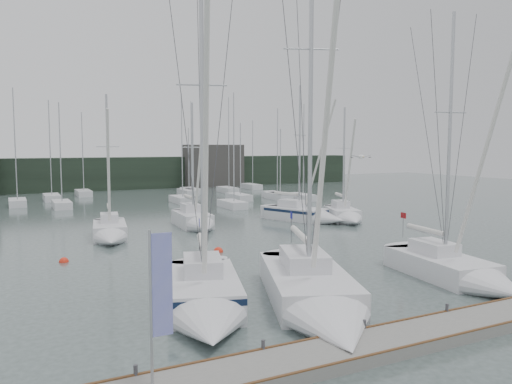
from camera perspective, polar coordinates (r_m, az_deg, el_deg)
ground at (r=22.80m, az=9.72°, el=-12.05°), size 160.00×160.00×0.00m
dock at (r=19.17m, az=18.95°, el=-15.02°), size 24.00×2.00×0.40m
far_treeline at (r=80.64m, az=-17.39°, el=2.00°), size 90.00×4.00×5.00m
far_building_right at (r=83.51m, az=-4.89°, el=3.01°), size 10.00×3.00×7.00m
mast_forest at (r=61.14m, az=-16.69°, el=-0.85°), size 52.55×25.69×14.30m
sailboat_near_left at (r=20.30m, az=-5.78°, el=-12.37°), size 5.49×9.35×15.57m
sailboat_near_center at (r=20.50m, az=7.14°, el=-12.26°), size 7.14×11.57×18.36m
sailboat_near_right at (r=26.61m, az=22.74°, el=-8.69°), size 3.86×9.13×14.29m
sailboat_mid_b at (r=37.28m, az=-16.34°, el=-4.56°), size 3.36×7.06×11.20m
sailboat_mid_c at (r=41.28m, az=-6.82°, el=-3.39°), size 2.81×7.15×11.05m
sailboat_mid_d at (r=45.07m, az=5.99°, el=-2.63°), size 5.31×8.28×12.96m
sailboat_mid_e at (r=45.21m, az=10.24°, el=-2.73°), size 4.36×6.87×10.96m
buoy_a at (r=32.25m, az=-4.34°, el=-6.84°), size 0.63×0.63×0.63m
buoy_c at (r=31.50m, az=-21.11°, el=-7.48°), size 0.55×0.55×0.55m
dock_banner at (r=13.71m, az=-11.13°, el=-11.29°), size 0.64×0.08×4.18m
seagull at (r=23.15m, az=11.91°, el=3.97°), size 0.95×0.43×0.19m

